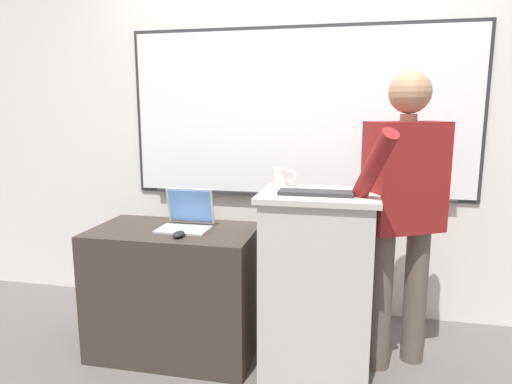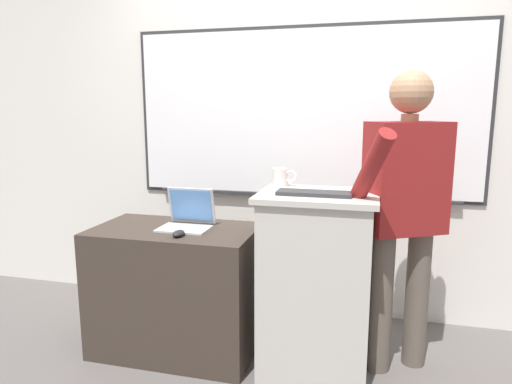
{
  "view_description": "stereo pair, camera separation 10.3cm",
  "coord_description": "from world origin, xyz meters",
  "px_view_note": "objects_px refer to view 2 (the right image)",
  "views": [
    {
      "loc": [
        0.43,
        -2.03,
        1.46
      ],
      "look_at": [
        -0.11,
        0.46,
        1.0
      ],
      "focal_mm": 32.0,
      "sensor_mm": 36.0,
      "label": 1
    },
    {
      "loc": [
        0.53,
        -2.0,
        1.46
      ],
      "look_at": [
        -0.11,
        0.46,
        1.0
      ],
      "focal_mm": 32.0,
      "sensor_mm": 36.0,
      "label": 2
    }
  ],
  "objects_px": {
    "side_desk": "(176,289)",
    "coffee_mug": "(281,177)",
    "lectern_podium": "(316,284)",
    "laptop": "(189,214)",
    "computer_mouse_by_laptop": "(178,233)",
    "wireless_keyboard": "(314,193)",
    "person_presenter": "(405,203)"
  },
  "relations": [
    {
      "from": "lectern_podium",
      "to": "wireless_keyboard",
      "type": "relative_size",
      "value": 2.65
    },
    {
      "from": "wireless_keyboard",
      "to": "computer_mouse_by_laptop",
      "type": "xyz_separation_m",
      "value": [
        -0.74,
        -0.06,
        -0.25
      ]
    },
    {
      "from": "lectern_podium",
      "to": "side_desk",
      "type": "relative_size",
      "value": 1.06
    },
    {
      "from": "person_presenter",
      "to": "coffee_mug",
      "type": "relative_size",
      "value": 11.53
    },
    {
      "from": "wireless_keyboard",
      "to": "coffee_mug",
      "type": "height_order",
      "value": "coffee_mug"
    },
    {
      "from": "lectern_podium",
      "to": "wireless_keyboard",
      "type": "distance_m",
      "value": 0.52
    },
    {
      "from": "person_presenter",
      "to": "wireless_keyboard",
      "type": "relative_size",
      "value": 4.3
    },
    {
      "from": "lectern_podium",
      "to": "side_desk",
      "type": "xyz_separation_m",
      "value": [
        -0.85,
        0.03,
        -0.13
      ]
    },
    {
      "from": "laptop",
      "to": "wireless_keyboard",
      "type": "bearing_deg",
      "value": -11.59
    },
    {
      "from": "lectern_podium",
      "to": "coffee_mug",
      "type": "relative_size",
      "value": 7.11
    },
    {
      "from": "person_presenter",
      "to": "side_desk",
      "type": "bearing_deg",
      "value": 156.2
    },
    {
      "from": "side_desk",
      "to": "wireless_keyboard",
      "type": "relative_size",
      "value": 2.5
    },
    {
      "from": "lectern_podium",
      "to": "laptop",
      "type": "bearing_deg",
      "value": 172.98
    },
    {
      "from": "wireless_keyboard",
      "to": "coffee_mug",
      "type": "bearing_deg",
      "value": 133.41
    },
    {
      "from": "side_desk",
      "to": "coffee_mug",
      "type": "height_order",
      "value": "coffee_mug"
    },
    {
      "from": "person_presenter",
      "to": "wireless_keyboard",
      "type": "height_order",
      "value": "person_presenter"
    },
    {
      "from": "side_desk",
      "to": "lectern_podium",
      "type": "bearing_deg",
      "value": -2.35
    },
    {
      "from": "side_desk",
      "to": "coffee_mug",
      "type": "xyz_separation_m",
      "value": [
        0.62,
        0.14,
        0.69
      ]
    },
    {
      "from": "side_desk",
      "to": "wireless_keyboard",
      "type": "bearing_deg",
      "value": -6.57
    },
    {
      "from": "lectern_podium",
      "to": "coffee_mug",
      "type": "height_order",
      "value": "coffee_mug"
    },
    {
      "from": "computer_mouse_by_laptop",
      "to": "coffee_mug",
      "type": "relative_size",
      "value": 0.69
    },
    {
      "from": "laptop",
      "to": "computer_mouse_by_laptop",
      "type": "bearing_deg",
      "value": -82.26
    },
    {
      "from": "lectern_podium",
      "to": "laptop",
      "type": "distance_m",
      "value": 0.85
    },
    {
      "from": "coffee_mug",
      "to": "laptop",
      "type": "bearing_deg",
      "value": -172.05
    },
    {
      "from": "coffee_mug",
      "to": "wireless_keyboard",
      "type": "bearing_deg",
      "value": -46.59
    },
    {
      "from": "lectern_podium",
      "to": "coffee_mug",
      "type": "distance_m",
      "value": 0.63
    },
    {
      "from": "side_desk",
      "to": "laptop",
      "type": "bearing_deg",
      "value": 42.08
    },
    {
      "from": "person_presenter",
      "to": "coffee_mug",
      "type": "height_order",
      "value": "person_presenter"
    },
    {
      "from": "lectern_podium",
      "to": "laptop",
      "type": "relative_size",
      "value": 3.48
    },
    {
      "from": "laptop",
      "to": "coffee_mug",
      "type": "xyz_separation_m",
      "value": [
        0.55,
        0.08,
        0.23
      ]
    },
    {
      "from": "side_desk",
      "to": "computer_mouse_by_laptop",
      "type": "xyz_separation_m",
      "value": [
        0.1,
        -0.16,
        0.4
      ]
    },
    {
      "from": "lectern_podium",
      "to": "coffee_mug",
      "type": "bearing_deg",
      "value": 143.51
    }
  ]
}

